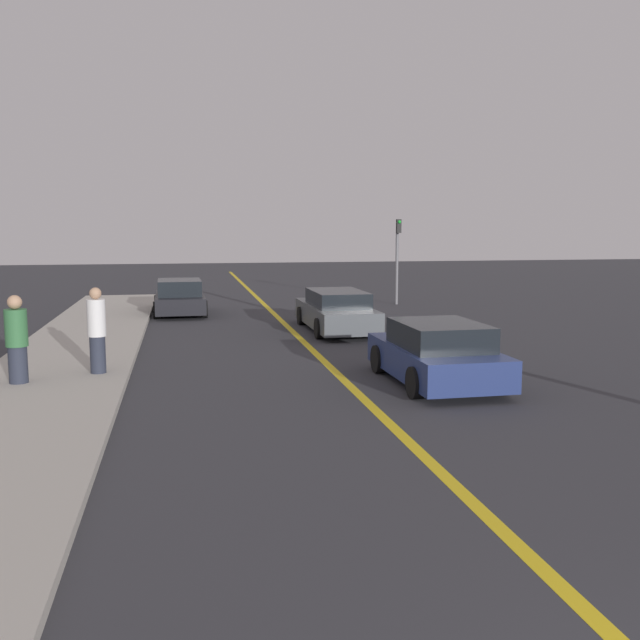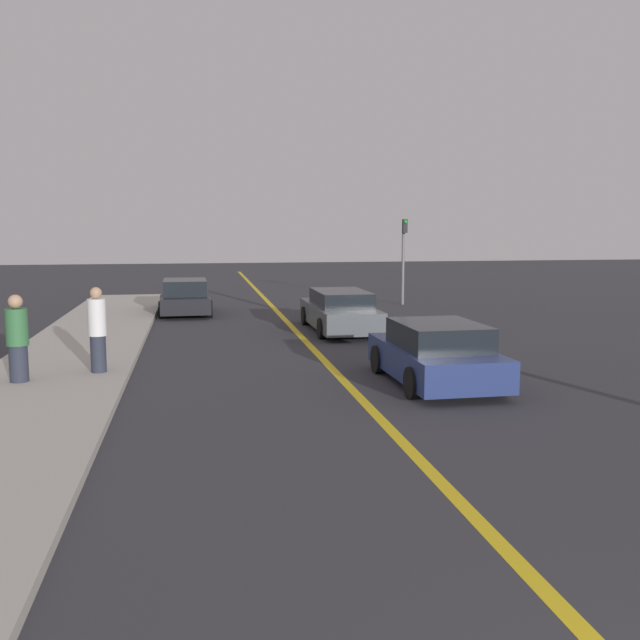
% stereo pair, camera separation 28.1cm
% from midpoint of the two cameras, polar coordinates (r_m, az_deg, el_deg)
% --- Properties ---
extents(road_center_line, '(0.20, 60.00, 0.01)m').
position_cam_midpoint_polar(road_center_line, '(20.93, -2.20, -1.28)').
color(road_center_line, gold).
rests_on(road_center_line, ground_plane).
extents(sidewalk_left, '(3.08, 30.44, 0.14)m').
position_cam_midpoint_polar(sidewalk_left, '(18.16, -19.79, -2.87)').
color(sidewalk_left, '#ADA89E').
rests_on(sidewalk_left, ground_plane).
extents(car_near_right_lane, '(1.98, 3.93, 1.28)m').
position_cam_midpoint_polar(car_near_right_lane, '(14.73, 8.79, -2.70)').
color(car_near_right_lane, navy).
rests_on(car_near_right_lane, ground_plane).
extents(car_ahead_center, '(1.88, 4.81, 1.26)m').
position_cam_midpoint_polar(car_ahead_center, '(21.86, 0.94, 0.71)').
color(car_ahead_center, '#4C5156').
rests_on(car_ahead_center, ground_plane).
extents(car_far_distant, '(1.91, 3.92, 1.28)m').
position_cam_midpoint_polar(car_far_distant, '(26.46, -11.46, 1.75)').
color(car_far_distant, black).
rests_on(car_far_distant, ground_plane).
extents(pedestrian_near_curb, '(0.43, 0.43, 1.74)m').
position_cam_midpoint_polar(pedestrian_near_curb, '(15.20, -23.59, -1.46)').
color(pedestrian_near_curb, '#282D3D').
rests_on(pedestrian_near_curb, sidewalk_left).
extents(pedestrian_mid_group, '(0.38, 0.38, 1.80)m').
position_cam_midpoint_polar(pedestrian_mid_group, '(15.64, -17.91, -0.80)').
color(pedestrian_mid_group, '#282D3D').
rests_on(pedestrian_mid_group, sidewalk_left).
extents(traffic_light, '(0.18, 0.40, 3.48)m').
position_cam_midpoint_polar(traffic_light, '(29.33, 5.94, 5.47)').
color(traffic_light, slate).
rests_on(traffic_light, ground_plane).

